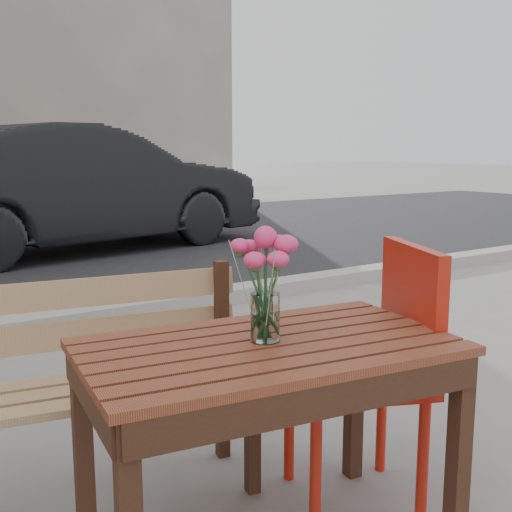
{
  "coord_description": "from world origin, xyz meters",
  "views": [
    {
      "loc": [
        -0.87,
        -1.52,
        1.29
      ],
      "look_at": [
        0.22,
        0.1,
        0.96
      ],
      "focal_mm": 45.0,
      "sensor_mm": 36.0,
      "label": 1
    }
  ],
  "objects": [
    {
      "name": "red_chair",
      "position": [
        0.73,
        0.07,
        0.55
      ],
      "size": [
        0.62,
        0.62,
        0.95
      ],
      "rotation": [
        0.0,
        0.0,
        -1.98
      ],
      "color": "#B11E0F",
      "rests_on": "ground"
    },
    {
      "name": "main_bench",
      "position": [
        -0.2,
        0.71,
        0.52
      ],
      "size": [
        1.43,
        0.65,
        0.86
      ],
      "rotation": [
        0.0,
        0.0,
        -0.18
      ],
      "color": "#A58255",
      "rests_on": "ground"
    },
    {
      "name": "parked_car",
      "position": [
        1.8,
        6.39,
        0.78
      ],
      "size": [
        4.94,
        2.44,
        1.56
      ],
      "primitive_type": "imported",
      "rotation": [
        0.0,
        0.0,
        1.74
      ],
      "color": "black",
      "rests_on": "ground"
    },
    {
      "name": "main_vase",
      "position": [
        0.22,
        0.05,
        0.92
      ],
      "size": [
        0.19,
        0.19,
        0.36
      ],
      "color": "white",
      "rests_on": "main_table"
    },
    {
      "name": "main_table",
      "position": [
        0.22,
        0.03,
        0.59
      ],
      "size": [
        1.22,
        0.82,
        0.7
      ],
      "rotation": [
        0.0,
        0.0,
        -0.14
      ],
      "color": "#5A2117",
      "rests_on": "ground"
    }
  ]
}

